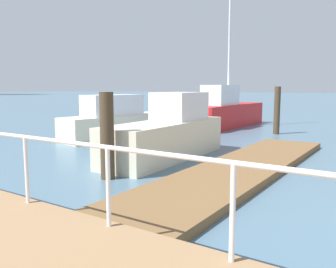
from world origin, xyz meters
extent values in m
cube|color=brown|center=(1.94, 6.36, 0.09)|extent=(10.88, 2.00, 0.18)
cylinder|color=white|center=(-3.15, 4.30, 0.93)|extent=(0.06, 0.06, 1.05)
cylinder|color=white|center=(-3.15, 6.03, 0.93)|extent=(0.06, 0.06, 1.05)
cylinder|color=white|center=(-3.15, 7.76, 0.93)|extent=(0.06, 0.06, 1.05)
cylinder|color=white|center=(-3.15, 6.89, 1.45)|extent=(0.06, 22.46, 0.06)
cylinder|color=#473826|center=(-0.22, 8.80, 1.05)|extent=(0.34, 0.34, 2.11)
cylinder|color=#473826|center=(10.43, 7.91, 1.13)|extent=(0.29, 0.29, 2.25)
cube|color=red|center=(12.05, 11.15, 0.64)|extent=(6.85, 1.66, 1.27)
cube|color=white|center=(11.06, 11.16, 1.80)|extent=(2.30, 1.27, 1.07)
cylinder|color=silver|center=(12.05, 11.15, 5.19)|extent=(0.12, 0.12, 7.83)
cube|color=beige|center=(5.82, 13.27, 0.50)|extent=(6.51, 2.45, 1.01)
cube|color=white|center=(5.01, 13.40, 1.45)|extent=(2.75, 1.56, 0.89)
cube|color=beige|center=(2.62, 9.02, 0.58)|extent=(5.16, 1.69, 1.16)
cube|color=white|center=(3.50, 9.05, 1.60)|extent=(1.92, 1.27, 0.89)
camera|label=1|loc=(-6.44, 2.91, 2.21)|focal=37.94mm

